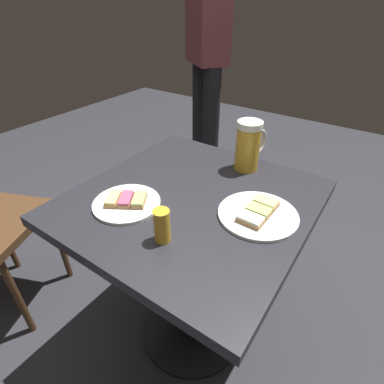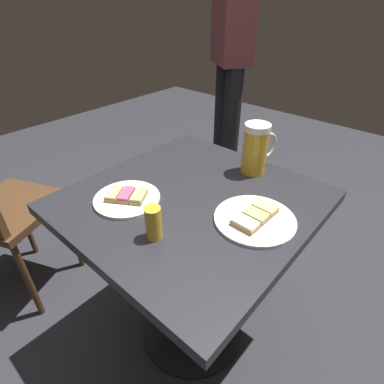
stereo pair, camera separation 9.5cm
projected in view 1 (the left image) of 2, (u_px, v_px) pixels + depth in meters
name	position (u px, v px, depth m)	size (l,w,h in m)	color
ground_plane	(192.00, 328.00, 1.37)	(6.00, 6.00, 0.00)	#28282D
cafe_table	(192.00, 235.00, 1.06)	(0.72, 0.74, 0.73)	black
plate_near	(258.00, 214.00, 0.88)	(0.23, 0.23, 0.03)	white
plate_far	(127.00, 202.00, 0.93)	(0.21, 0.21, 0.03)	white
beer_mug	(249.00, 145.00, 1.08)	(0.09, 0.15, 0.18)	gold
beer_glass_small	(162.00, 226.00, 0.77)	(0.04, 0.04, 0.10)	gold
patron_standing	(207.00, 56.00, 1.86)	(0.36, 0.34, 1.63)	black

